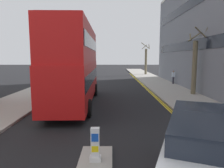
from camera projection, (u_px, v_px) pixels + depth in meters
sidewalk_right at (181, 96)px, 17.82m from camera, size 4.00×80.00×0.14m
sidewalk_left at (32, 96)px, 17.86m from camera, size 4.00×80.00×0.14m
kerb_line_outer at (163, 102)px, 15.85m from camera, size 0.10×56.00×0.01m
kerb_line_inner at (161, 102)px, 15.85m from camera, size 0.10×56.00×0.01m
traffic_island at (96, 162)px, 6.71m from camera, size 1.10×2.20×0.10m
keep_left_bollard at (96, 146)px, 6.63m from camera, size 0.36×0.28×1.11m
double_decker_bus_away at (76, 63)px, 14.84m from camera, size 2.97×10.86×5.64m
taxi_minivan at (210, 165)px, 4.58m from camera, size 3.45×5.16×2.12m
pedestrian_far at (174, 77)px, 25.48m from camera, size 0.34×0.22×1.62m
street_tree_near at (147, 61)px, 39.43m from camera, size 1.80×1.87×5.99m
street_tree_mid at (196, 65)px, 18.22m from camera, size 1.59×1.67×5.80m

